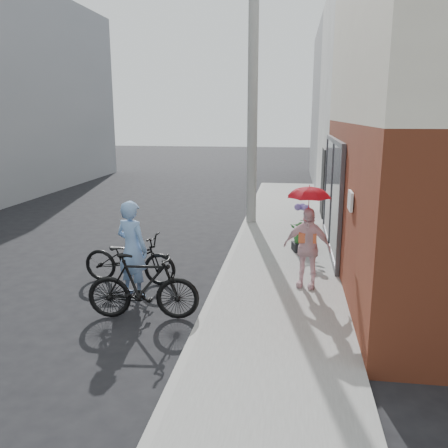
% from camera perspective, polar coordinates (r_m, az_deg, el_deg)
% --- Properties ---
extents(ground, '(80.00, 80.00, 0.00)m').
position_cam_1_polar(ground, '(8.32, -8.12, -9.33)').
color(ground, black).
rests_on(ground, ground).
extents(sidewalk, '(2.20, 24.00, 0.12)m').
position_cam_1_polar(sidewalk, '(9.87, 7.04, -5.29)').
color(sidewalk, gray).
rests_on(sidewalk, ground).
extents(curb, '(0.12, 24.00, 0.12)m').
position_cam_1_polar(curb, '(9.95, 0.32, -5.03)').
color(curb, '#9E9E99').
rests_on(curb, ground).
extents(east_building_far, '(8.00, 8.00, 7.00)m').
position_cam_1_polar(east_building_far, '(23.89, 20.76, 13.08)').
color(east_building_far, gray).
rests_on(east_building_far, ground).
extents(utility_pole, '(0.28, 0.28, 7.00)m').
position_cam_1_polar(utility_pole, '(13.42, 3.46, 14.53)').
color(utility_pole, '#9E9E99').
rests_on(utility_pole, ground).
extents(officer, '(0.74, 0.63, 1.72)m').
position_cam_1_polar(officer, '(8.40, -10.99, -3.00)').
color(officer, '#7DA7DE').
rests_on(officer, ground).
extents(bike_left, '(1.86, 0.76, 0.96)m').
position_cam_1_polar(bike_left, '(9.19, -11.27, -4.09)').
color(bike_left, black).
rests_on(bike_left, ground).
extents(bike_right, '(1.80, 0.66, 1.06)m').
position_cam_1_polar(bike_right, '(7.56, -9.71, -7.42)').
color(bike_right, black).
rests_on(bike_right, ground).
extents(kimono_woman, '(0.91, 0.56, 1.45)m').
position_cam_1_polar(kimono_woman, '(8.54, 9.95, -2.81)').
color(kimono_woman, silver).
rests_on(kimono_woman, sidewalk).
extents(parasol, '(0.74, 0.74, 0.65)m').
position_cam_1_polar(parasol, '(8.32, 10.23, 4.16)').
color(parasol, red).
rests_on(parasol, kimono_woman).
extents(planter, '(0.44, 0.44, 0.19)m').
position_cam_1_polar(planter, '(10.92, 9.24, -2.71)').
color(planter, black).
rests_on(planter, sidewalk).
extents(potted_plant, '(0.52, 0.45, 0.58)m').
position_cam_1_polar(potted_plant, '(10.82, 9.31, -0.74)').
color(potted_plant, '#2E742E').
rests_on(potted_plant, planter).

